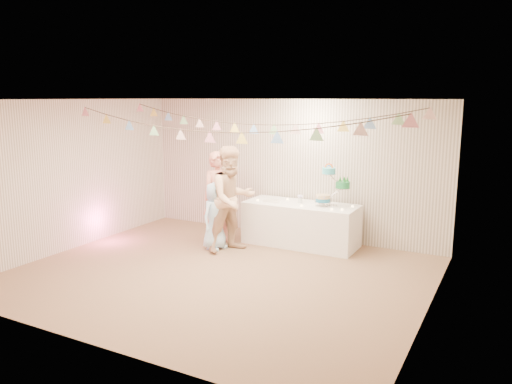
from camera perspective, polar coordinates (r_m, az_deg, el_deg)
The scene contains 25 objects.
floor at distance 7.66m, azimuth -4.19°, elevation -9.35°, with size 6.00×6.00×0.00m, color brown.
ceiling at distance 7.19m, azimuth -4.48°, elevation 10.49°, with size 6.00×6.00×0.00m, color white.
back_wall at distance 9.49m, azimuth 3.75°, elevation 2.70°, with size 6.00×6.00×0.00m, color silver.
front_wall at distance 5.42m, azimuth -18.60°, elevation -4.04°, with size 6.00×6.00×0.00m, color silver.
left_wall at distance 9.25m, azimuth -20.26°, elevation 1.83°, with size 5.00×5.00×0.00m, color silver.
right_wall at distance 6.28m, azimuth 19.55°, elevation -2.11°, with size 5.00×5.00×0.00m, color silver.
table at distance 9.04m, azimuth 5.14°, elevation -3.69°, with size 2.03×0.81×0.76m, color white.
cake_stand at distance 8.74m, azimuth 8.67°, elevation 0.56°, with size 0.63×0.37×0.70m, color silver, non-canonical shape.
cake_bottom at distance 8.78m, azimuth 7.57°, elevation -1.11°, with size 0.31×0.31×0.15m, color teal, non-canonical shape.
cake_middle at distance 8.76m, azimuth 9.98°, elevation 0.59°, with size 0.27×0.27×0.22m, color #1A783B, non-canonical shape.
cake_top_tier at distance 8.69m, azimuth 8.28°, elevation 2.36°, with size 0.25×0.25×0.19m, color #40BCC9, non-canonical shape.
platter at distance 9.13m, azimuth 1.79°, elevation -1.05°, with size 0.34×0.34×0.02m, color white.
posy at distance 9.00m, azimuth 5.07°, elevation -0.84°, with size 0.13×0.13×0.15m, color white, non-canonical shape.
person_adult_a at distance 9.08m, azimuth -4.24°, elevation -0.63°, with size 0.61×0.40×1.68m, color #E28A76.
person_adult_b at distance 8.56m, azimuth -2.74°, elevation -0.83°, with size 0.89×0.69×1.82m, color #E3B48B.
person_child at distance 8.74m, azimuth -4.67°, elevation -2.73°, with size 0.58×0.38×1.19m, color #B4E1FF.
bunting_back at distance 8.14m, azimuth -0.26°, elevation 8.80°, with size 5.60×1.10×0.40m, color pink, non-canonical shape.
bunting_front at distance 7.03m, azimuth -5.32°, elevation 8.19°, with size 5.60×0.90×0.36m, color #72A5E5, non-canonical shape.
tealight_0 at distance 9.15m, azimuth 0.19°, elevation -0.92°, with size 0.04×0.04×0.03m, color #FFD88C.
tealight_1 at distance 9.25m, azimuth 3.62°, elevation -0.82°, with size 0.04×0.04×0.03m, color #FFD88C.
tealight_2 at distance 8.71m, azimuth 5.23°, elevation -1.57°, with size 0.04×0.04×0.03m, color #FFD88C.
tealight_3 at distance 9.02m, azimuth 7.77°, elevation -1.19°, with size 0.04×0.04×0.03m, color #FFD88C.
tealight_4 at distance 8.50m, azimuth 9.81°, elevation -1.99°, with size 0.04×0.04×0.03m, color #FFD88C.
tealight_5 at distance 8.79m, azimuth 10.98°, elevation -1.61°, with size 0.04×0.04×0.03m, color #FFD88C.
tealight_6 at distance 8.50m, azimuth 8.65°, elevation -1.96°, with size 0.04×0.04×0.03m, color #FFD88C.
Camera 1 is at (3.85, -6.07, 2.64)m, focal length 35.00 mm.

